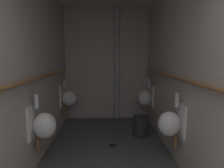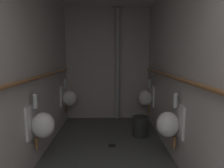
# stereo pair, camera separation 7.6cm
# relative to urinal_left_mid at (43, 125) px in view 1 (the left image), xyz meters

# --- Properties ---
(wall_left) EXTENTS (0.06, 4.48, 2.65)m
(wall_left) POSITION_rel_urinal_left_mid_xyz_m (-0.18, 0.00, 0.70)
(wall_left) COLOR beige
(wall_left) RESTS_ON ground
(wall_right) EXTENTS (0.06, 4.48, 2.65)m
(wall_right) POSITION_rel_urinal_left_mid_xyz_m (1.87, 0.00, 0.70)
(wall_right) COLOR beige
(wall_right) RESTS_ON ground
(wall_back) EXTENTS (2.11, 0.06, 2.65)m
(wall_back) POSITION_rel_urinal_left_mid_xyz_m (0.85, 2.21, 0.70)
(wall_back) COLOR beige
(wall_back) RESTS_ON ground
(urinal_left_mid) EXTENTS (0.32, 0.30, 0.76)m
(urinal_left_mid) POSITION_rel_urinal_left_mid_xyz_m (0.00, 0.00, 0.00)
(urinal_left_mid) COLOR white
(urinal_left_far) EXTENTS (0.32, 0.30, 0.76)m
(urinal_left_far) POSITION_rel_urinal_left_mid_xyz_m (0.00, 1.67, 0.00)
(urinal_left_far) COLOR white
(urinal_right_mid) EXTENTS (0.32, 0.30, 0.76)m
(urinal_right_mid) POSITION_rel_urinal_left_mid_xyz_m (1.69, 0.01, 0.00)
(urinal_right_mid) COLOR white
(urinal_right_far) EXTENTS (0.32, 0.30, 0.76)m
(urinal_right_far) POSITION_rel_urinal_left_mid_xyz_m (1.69, 1.65, 0.00)
(urinal_right_far) COLOR white
(supply_pipe_left) EXTENTS (0.06, 3.74, 0.06)m
(supply_pipe_left) POSITION_rel_urinal_left_mid_xyz_m (-0.09, 0.03, 0.60)
(supply_pipe_left) COLOR #936038
(supply_pipe_right) EXTENTS (0.06, 3.79, 0.06)m
(supply_pipe_right) POSITION_rel_urinal_left_mid_xyz_m (1.78, -0.01, 0.60)
(supply_pipe_right) COLOR #936038
(standpipe_back_wall) EXTENTS (0.11, 0.11, 2.60)m
(standpipe_back_wall) POSITION_rel_urinal_left_mid_xyz_m (1.08, 2.10, 0.70)
(standpipe_back_wall) COLOR #B2B2B2
(standpipe_back_wall) RESTS_ON ground
(floor_drain) EXTENTS (0.14, 0.14, 0.01)m
(floor_drain) POSITION_rel_urinal_left_mid_xyz_m (0.94, 0.67, -0.62)
(floor_drain) COLOR black
(floor_drain) RESTS_ON ground
(waste_bin) EXTENTS (0.31, 0.31, 0.37)m
(waste_bin) POSITION_rel_urinal_left_mid_xyz_m (1.49, 1.11, -0.44)
(waste_bin) COLOR #2D2D2D
(waste_bin) RESTS_ON ground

